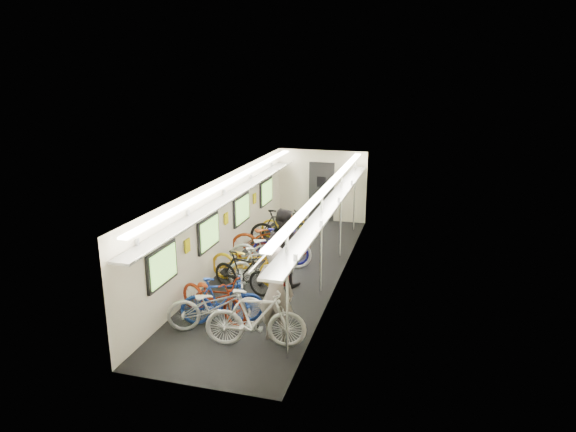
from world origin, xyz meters
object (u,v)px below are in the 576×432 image
Objects in this scene: bicycle_0 at (216,305)px; bicycle_1 at (222,301)px; backpack at (281,274)px; passenger_mid at (282,247)px; passenger_near at (276,294)px.

bicycle_0 reaches higher than bicycle_1.
bicycle_1 is 4.39× the size of backpack.
passenger_mid is at bearing -36.18° from bicycle_1.
backpack is at bearing 115.32° from passenger_mid.
bicycle_1 is at bearing -168.12° from backpack.
bicycle_1 is at bearing -12.07° from passenger_near.
bicycle_1 is 1.51m from backpack.
bicycle_0 is 1.03× the size of passenger_mid.
passenger_near is (1.25, -0.09, 0.44)m from bicycle_0.
bicycle_1 is 1.34m from passenger_near.
passenger_mid is 4.92× the size of backpack.
backpack reaches higher than bicycle_0.
backpack is at bearing -109.01° from bicycle_0.
backpack is (1.29, -0.18, 0.78)m from bicycle_1.
backpack is (1.31, 0.06, 0.78)m from bicycle_0.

